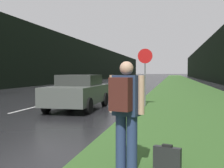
% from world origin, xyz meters
% --- Properties ---
extents(grass_verge, '(6.00, 240.00, 0.02)m').
position_xyz_m(grass_verge, '(7.45, 40.00, 0.01)').
color(grass_verge, '#386028').
rests_on(grass_verge, ground_plane).
extents(lane_stripe_b, '(0.12, 3.00, 0.01)m').
position_xyz_m(lane_stripe_b, '(0.00, 8.65, 0.00)').
color(lane_stripe_b, silver).
rests_on(lane_stripe_b, ground_plane).
extents(lane_stripe_c, '(0.12, 3.00, 0.01)m').
position_xyz_m(lane_stripe_c, '(0.00, 15.65, 0.00)').
color(lane_stripe_c, silver).
rests_on(lane_stripe_c, ground_plane).
extents(lane_stripe_d, '(0.12, 3.00, 0.01)m').
position_xyz_m(lane_stripe_d, '(0.00, 22.65, 0.00)').
color(lane_stripe_d, silver).
rests_on(lane_stripe_d, ground_plane).
extents(lane_stripe_e, '(0.12, 3.00, 0.01)m').
position_xyz_m(lane_stripe_e, '(0.00, 29.65, 0.00)').
color(lane_stripe_e, silver).
rests_on(lane_stripe_e, ground_plane).
extents(lane_stripe_f, '(0.12, 3.00, 0.01)m').
position_xyz_m(lane_stripe_f, '(0.00, 36.65, 0.00)').
color(lane_stripe_f, silver).
rests_on(lane_stripe_f, ground_plane).
extents(treeline_far_side, '(2.00, 140.00, 7.25)m').
position_xyz_m(treeline_far_side, '(-10.45, 50.00, 3.62)').
color(treeline_far_side, black).
rests_on(treeline_far_side, ground_plane).
extents(treeline_near_side, '(2.00, 140.00, 7.63)m').
position_xyz_m(treeline_near_side, '(13.45, 50.00, 3.82)').
color(treeline_near_side, black).
rests_on(treeline_near_side, ground_plane).
extents(stop_sign, '(0.68, 0.07, 2.70)m').
position_xyz_m(stop_sign, '(4.98, 10.47, 1.67)').
color(stop_sign, slate).
rests_on(stop_sign, ground_plane).
extents(hitchhiker_with_backpack, '(0.60, 0.51, 1.78)m').
position_xyz_m(hitchhiker_with_backpack, '(5.49, 1.82, 1.02)').
color(hitchhiker_with_backpack, navy).
rests_on(hitchhiker_with_backpack, ground_plane).
extents(suitcase, '(0.46, 0.23, 0.43)m').
position_xyz_m(suitcase, '(6.15, 2.00, 0.20)').
color(suitcase, '#232326').
rests_on(suitcase, ground_plane).
extents(car_passing_near, '(1.94, 4.26, 1.49)m').
position_xyz_m(car_passing_near, '(2.23, 8.99, 0.76)').
color(car_passing_near, '#4C514C').
rests_on(car_passing_near, ground_plane).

